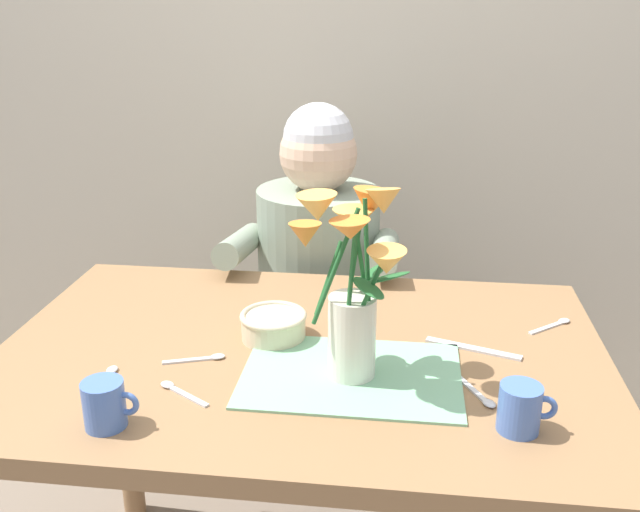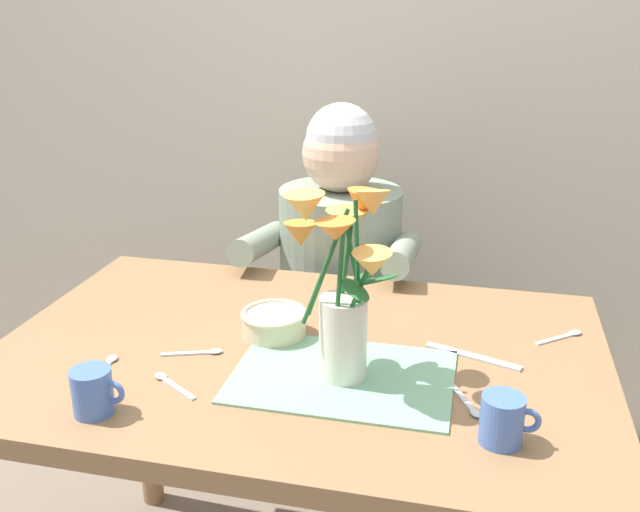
% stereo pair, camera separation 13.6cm
% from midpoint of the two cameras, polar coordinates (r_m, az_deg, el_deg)
% --- Properties ---
extents(wood_panel_backdrop, '(4.00, 0.10, 2.50)m').
position_cam_midpoint_polar(wood_panel_backdrop, '(2.28, 0.61, 16.73)').
color(wood_panel_backdrop, beige).
rests_on(wood_panel_backdrop, ground_plane).
extents(dining_table, '(1.20, 0.80, 0.74)m').
position_cam_midpoint_polar(dining_table, '(1.44, -4.30, -11.05)').
color(dining_table, olive).
rests_on(dining_table, ground_plane).
extents(seated_person, '(0.45, 0.47, 1.14)m').
position_cam_midpoint_polar(seated_person, '(2.03, -2.07, -3.89)').
color(seated_person, '#4C4C56').
rests_on(seated_person, ground_plane).
extents(striped_placemat, '(0.40, 0.28, 0.00)m').
position_cam_midpoint_polar(striped_placemat, '(1.30, -0.47, -9.72)').
color(striped_placemat, '#7AB289').
rests_on(striped_placemat, dining_table).
extents(flower_vase, '(0.23, 0.21, 0.36)m').
position_cam_midpoint_polar(flower_vase, '(1.21, -0.54, -1.86)').
color(flower_vase, silver).
rests_on(flower_vase, dining_table).
extents(ceramic_bowl, '(0.14, 0.14, 0.06)m').
position_cam_midpoint_polar(ceramic_bowl, '(1.43, -6.55, -5.63)').
color(ceramic_bowl, beige).
rests_on(ceramic_bowl, dining_table).
extents(dinner_knife, '(0.19, 0.08, 0.00)m').
position_cam_midpoint_polar(dinner_knife, '(1.41, 9.65, -7.51)').
color(dinner_knife, silver).
rests_on(dinner_knife, dining_table).
extents(ceramic_mug, '(0.09, 0.07, 0.08)m').
position_cam_midpoint_polar(ceramic_mug, '(1.22, -20.25, -11.34)').
color(ceramic_mug, '#476BB7').
rests_on(ceramic_mug, dining_table).
extents(tea_cup, '(0.09, 0.07, 0.08)m').
position_cam_midpoint_polar(tea_cup, '(1.16, 12.76, -12.09)').
color(tea_cup, '#476BB7').
rests_on(tea_cup, dining_table).
extents(spoon_0, '(0.10, 0.09, 0.01)m').
position_cam_midpoint_polar(spoon_0, '(1.55, 16.29, -5.39)').
color(spoon_0, silver).
rests_on(spoon_0, dining_table).
extents(spoon_1, '(0.02, 0.12, 0.01)m').
position_cam_midpoint_polar(spoon_1, '(1.37, -19.73, -9.34)').
color(spoon_1, silver).
rests_on(spoon_1, dining_table).
extents(spoon_2, '(0.07, 0.11, 0.01)m').
position_cam_midpoint_polar(spoon_2, '(1.25, 9.88, -11.27)').
color(spoon_2, silver).
rests_on(spoon_2, dining_table).
extents(spoon_3, '(0.12, 0.05, 0.01)m').
position_cam_midpoint_polar(spoon_3, '(1.38, -12.24, -8.20)').
color(spoon_3, silver).
rests_on(spoon_3, dining_table).
extents(spoon_4, '(0.11, 0.08, 0.01)m').
position_cam_midpoint_polar(spoon_4, '(1.29, -14.60, -10.58)').
color(spoon_4, silver).
rests_on(spoon_4, dining_table).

